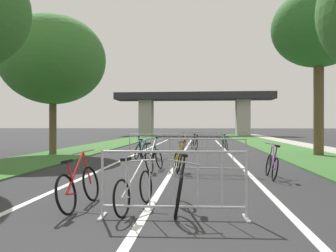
% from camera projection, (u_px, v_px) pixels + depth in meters
% --- Properties ---
extents(grass_verge_left, '(3.11, 54.61, 0.05)m').
position_uv_depth(grass_verge_left, '(107.00, 145.00, 24.37)').
color(grass_verge_left, '#386B2D').
rests_on(grass_verge_left, ground).
extents(grass_verge_right, '(3.11, 54.61, 0.05)m').
position_uv_depth(grass_verge_right, '(272.00, 146.00, 23.28)').
color(grass_verge_right, '#386B2D').
rests_on(grass_verge_right, ground).
extents(sidewalk_path_right, '(1.66, 54.61, 0.08)m').
position_uv_depth(sidewalk_path_right, '(308.00, 146.00, 23.05)').
color(sidewalk_path_right, '#ADA89E').
rests_on(sidewalk_path_right, ground).
extents(lane_stripe_center, '(0.14, 31.59, 0.01)m').
position_uv_depth(lane_stripe_center, '(183.00, 153.00, 17.31)').
color(lane_stripe_center, silver).
rests_on(lane_stripe_center, ground).
extents(lane_stripe_right_lane, '(0.14, 31.59, 0.01)m').
position_uv_depth(lane_stripe_right_lane, '(229.00, 154.00, 17.09)').
color(lane_stripe_right_lane, silver).
rests_on(lane_stripe_right_lane, ground).
extents(lane_stripe_left_lane, '(0.14, 31.59, 0.01)m').
position_uv_depth(lane_stripe_left_lane, '(138.00, 153.00, 17.53)').
color(lane_stripe_left_lane, silver).
rests_on(lane_stripe_left_lane, ground).
extents(overpass_bridge, '(21.42, 4.02, 5.83)m').
position_uv_depth(overpass_bridge, '(194.00, 104.00, 46.50)').
color(overpass_bridge, '#2D2D30').
rests_on(overpass_bridge, ground).
extents(tree_left_maple_mid, '(5.18, 5.18, 6.88)m').
position_uv_depth(tree_left_maple_mid, '(53.00, 60.00, 16.80)').
color(tree_left_maple_mid, brown).
rests_on(tree_left_maple_mid, ground).
extents(tree_right_oak_mid, '(4.31, 4.31, 7.81)m').
position_uv_depth(tree_right_oak_mid, '(319.00, 29.00, 15.83)').
color(tree_right_oak_mid, brown).
rests_on(tree_right_oak_mid, ground).
extents(crowd_barrier_nearest, '(2.31, 0.55, 1.05)m').
position_uv_depth(crowd_barrier_nearest, '(174.00, 185.00, 5.25)').
color(crowd_barrier_nearest, '#ADADB2').
rests_on(crowd_barrier_nearest, ground).
extents(crowd_barrier_second, '(2.31, 0.57, 1.05)m').
position_uv_depth(crowd_barrier_second, '(207.00, 156.00, 9.98)').
color(crowd_barrier_second, '#ADADB2').
rests_on(crowd_barrier_second, ground).
extents(crowd_barrier_third, '(2.30, 0.54, 1.05)m').
position_uv_depth(crowd_barrier_third, '(154.00, 146.00, 14.98)').
color(crowd_barrier_third, '#ADADB2').
rests_on(crowd_barrier_third, ground).
extents(crowd_barrier_fourth, '(2.29, 0.45, 1.05)m').
position_uv_depth(crowd_barrier_fourth, '(202.00, 141.00, 19.56)').
color(crowd_barrier_fourth, '#ADADB2').
rests_on(crowd_barrier_fourth, ground).
extents(bicycle_green_0, '(0.52, 1.70, 0.95)m').
position_uv_depth(bicycle_green_0, '(154.00, 150.00, 14.61)').
color(bicycle_green_0, black).
rests_on(bicycle_green_0, ground).
extents(bicycle_black_1, '(0.71, 1.61, 0.96)m').
position_uv_depth(bicycle_black_1, '(194.00, 143.00, 20.11)').
color(bicycle_black_1, black).
rests_on(bicycle_black_1, ground).
extents(bicycle_orange_2, '(0.61, 1.59, 0.95)m').
position_uv_depth(bicycle_orange_2, '(183.00, 144.00, 19.23)').
color(bicycle_orange_2, black).
rests_on(bicycle_orange_2, ground).
extents(bicycle_white_3, '(0.54, 1.72, 0.99)m').
position_uv_depth(bicycle_white_3, '(154.00, 159.00, 10.66)').
color(bicycle_white_3, black).
rests_on(bicycle_white_3, ground).
extents(bicycle_yellow_4, '(0.64, 1.58, 0.93)m').
position_uv_depth(bicycle_yellow_4, '(177.00, 160.00, 10.62)').
color(bicycle_yellow_4, black).
rests_on(bicycle_yellow_4, ground).
extents(bicycle_red_5, '(0.47, 1.70, 0.99)m').
position_uv_depth(bicycle_red_5, '(79.00, 186.00, 5.93)').
color(bicycle_red_5, black).
rests_on(bicycle_red_5, ground).
extents(bicycle_silver_6, '(0.50, 1.67, 0.92)m').
position_uv_depth(bicycle_silver_6, '(135.00, 189.00, 5.79)').
color(bicycle_silver_6, black).
rests_on(bicycle_silver_6, ground).
extents(bicycle_purple_7, '(0.44, 1.58, 0.95)m').
position_uv_depth(bicycle_purple_7, '(272.00, 165.00, 9.24)').
color(bicycle_purple_7, black).
rests_on(bicycle_purple_7, ground).
extents(bicycle_teal_8, '(0.56, 1.69, 0.92)m').
position_uv_depth(bicycle_teal_8, '(141.00, 150.00, 14.64)').
color(bicycle_teal_8, black).
rests_on(bicycle_teal_8, ground).
extents(bicycle_blue_9, '(0.58, 1.65, 0.96)m').
position_uv_depth(bicycle_blue_9, '(140.00, 148.00, 15.43)').
color(bicycle_blue_9, black).
rests_on(bicycle_blue_9, ground).
extents(bicycle_green_10, '(0.49, 1.66, 0.93)m').
position_uv_depth(bicycle_green_10, '(225.00, 144.00, 20.00)').
color(bicycle_green_10, black).
rests_on(bicycle_green_10, ground).
extents(bicycle_black_11, '(0.51, 1.79, 0.94)m').
position_uv_depth(bicycle_black_11, '(180.00, 188.00, 5.78)').
color(bicycle_black_11, black).
rests_on(bicycle_black_11, ground).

